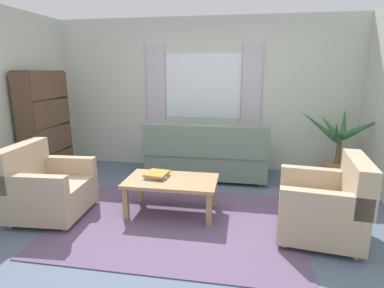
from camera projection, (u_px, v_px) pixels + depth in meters
The scene contains 11 objects.
ground_plane at pixel (176, 223), 3.54m from camera, with size 6.24×6.24×0.00m, color slate.
wall_back at pixel (203, 95), 5.40m from camera, with size 5.32×0.12×2.60m, color beige.
window_with_curtains at pixel (203, 86), 5.29m from camera, with size 1.98×0.07×1.40m.
area_rug at pixel (176, 223), 3.54m from camera, with size 2.74×1.93×0.01m, color #604C6B.
couch at pixel (207, 156), 4.95m from camera, with size 1.90×0.82×0.92m.
armchair_left at pixel (46, 188), 3.66m from camera, with size 0.87×0.89×0.88m.
armchair_right at pixel (325, 206), 3.18m from camera, with size 0.92×0.93×0.88m.
coffee_table at pixel (171, 184), 3.71m from camera, with size 1.10×0.64×0.44m.
book_stack_on_table at pixel (157, 174), 3.78m from camera, with size 0.30×0.33×0.06m.
potted_plant at pixel (338, 156), 4.67m from camera, with size 1.34×1.09×1.18m.
bookshelf at pixel (48, 125), 4.86m from camera, with size 0.30×0.94×1.72m.
Camera 1 is at (0.72, -3.15, 1.72)m, focal length 28.65 mm.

